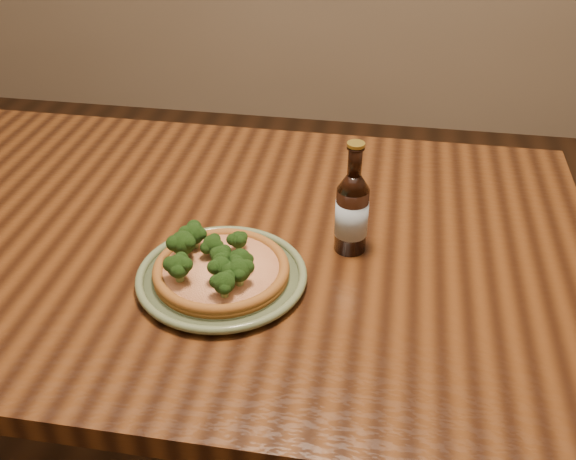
% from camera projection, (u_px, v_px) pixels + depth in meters
% --- Properties ---
extents(table, '(1.60, 0.90, 0.75)m').
position_uv_depth(table, '(154.00, 269.00, 1.28)').
color(table, '#49260F').
rests_on(table, ground).
extents(plate, '(0.28, 0.28, 0.02)m').
position_uv_depth(plate, '(222.00, 276.00, 1.10)').
color(plate, '#5E6C4A').
rests_on(plate, table).
extents(pizza, '(0.22, 0.22, 0.07)m').
position_uv_depth(pizza, '(219.00, 267.00, 1.09)').
color(pizza, brown).
rests_on(pizza, plate).
extents(beer_bottle, '(0.06, 0.06, 0.21)m').
position_uv_depth(beer_bottle, '(352.00, 212.00, 1.14)').
color(beer_bottle, black).
rests_on(beer_bottle, table).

